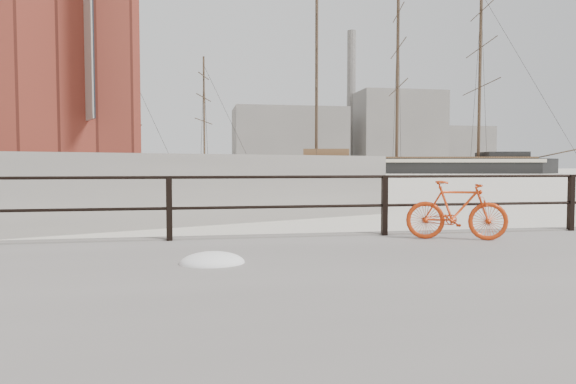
{
  "coord_description": "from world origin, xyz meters",
  "views": [
    {
      "loc": [
        -6.57,
        -8.25,
        1.52
      ],
      "look_at": [
        -4.84,
        1.5,
        1.0
      ],
      "focal_mm": 32.0,
      "sensor_mm": 36.0,
      "label": 1
    }
  ],
  "objects_px": {
    "schooner_left": "(102,175)",
    "schooner_mid": "(167,174)",
    "barque_black": "(396,173)",
    "bicycle": "(457,210)"
  },
  "relations": [
    {
      "from": "barque_black",
      "to": "schooner_mid",
      "type": "height_order",
      "value": "barque_black"
    },
    {
      "from": "barque_black",
      "to": "schooner_left",
      "type": "relative_size",
      "value": 2.81
    },
    {
      "from": "bicycle",
      "to": "barque_black",
      "type": "distance_m",
      "value": 89.58
    },
    {
      "from": "barque_black",
      "to": "schooner_left",
      "type": "distance_m",
      "value": 52.09
    },
    {
      "from": "barque_black",
      "to": "schooner_left",
      "type": "height_order",
      "value": "barque_black"
    },
    {
      "from": "schooner_left",
      "to": "schooner_mid",
      "type": "bearing_deg",
      "value": 6.08
    },
    {
      "from": "barque_black",
      "to": "schooner_left",
      "type": "xyz_separation_m",
      "value": [
        -51.97,
        -3.53,
        0.0
      ]
    },
    {
      "from": "barque_black",
      "to": "schooner_mid",
      "type": "xyz_separation_m",
      "value": [
        -41.89,
        0.87,
        0.0
      ]
    },
    {
      "from": "barque_black",
      "to": "schooner_mid",
      "type": "bearing_deg",
      "value": -167.97
    },
    {
      "from": "schooner_mid",
      "to": "schooner_left",
      "type": "distance_m",
      "value": 11.0
    }
  ]
}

